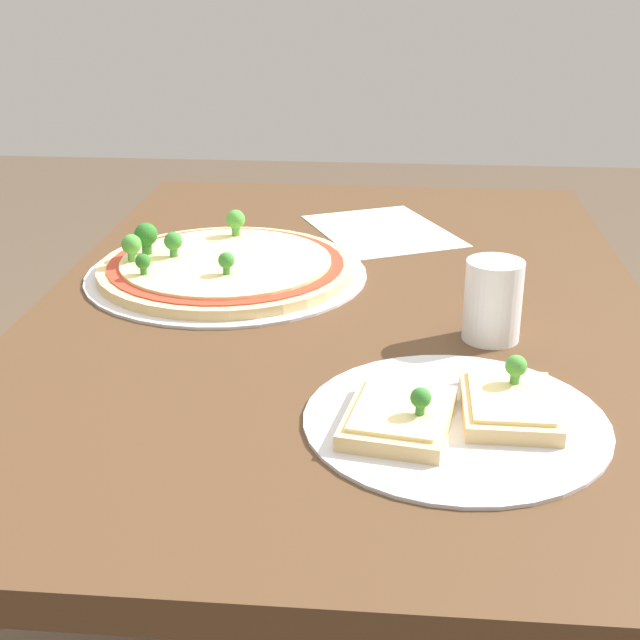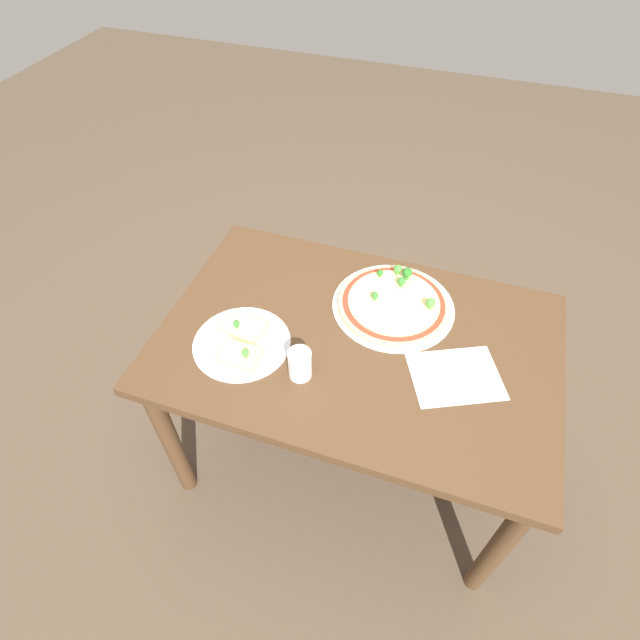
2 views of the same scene
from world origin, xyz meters
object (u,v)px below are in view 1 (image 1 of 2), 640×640
pizza_tray_whole (224,267)px  pizza_tray_slice (454,414)px  dining_table (343,361)px  drinking_cup (493,301)px

pizza_tray_whole → pizza_tray_slice: size_ratio=1.33×
dining_table → pizza_tray_whole: (0.07, 0.18, 0.11)m
dining_table → pizza_tray_whole: bearing=67.5°
dining_table → pizza_tray_whole: 0.22m
pizza_tray_whole → pizza_tray_slice: pizza_tray_whole is taller
dining_table → pizza_tray_slice: 0.37m
dining_table → drinking_cup: size_ratio=12.52×
dining_table → pizza_tray_slice: bearing=-158.7°
dining_table → drinking_cup: drinking_cup is taller
pizza_tray_whole → drinking_cup: 0.41m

